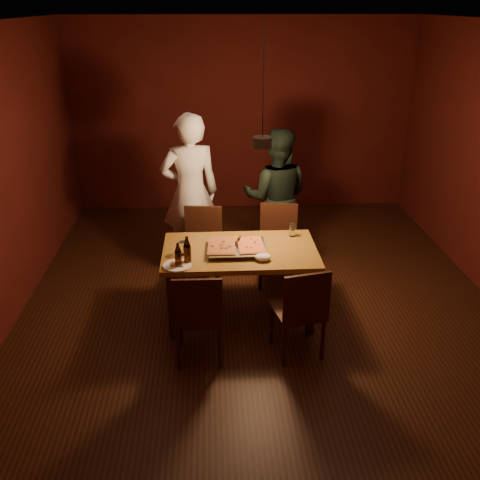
{
  "coord_description": "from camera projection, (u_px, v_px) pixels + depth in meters",
  "views": [
    {
      "loc": [
        -0.49,
        -4.93,
        2.96
      ],
      "look_at": [
        -0.22,
        -0.23,
        0.85
      ],
      "focal_mm": 40.0,
      "sensor_mm": 36.0,
      "label": 1
    }
  ],
  "objects": [
    {
      "name": "pendant_lamp",
      "position": [
        262.0,
        141.0,
        5.01
      ],
      "size": [
        0.18,
        0.18,
        1.1
      ],
      "color": "black",
      "rests_on": "ceiling"
    },
    {
      "name": "pizza_tray",
      "position": [
        237.0,
        249.0,
        5.16
      ],
      "size": [
        0.59,
        0.5,
        0.05
      ],
      "primitive_type": "cube",
      "rotation": [
        0.0,
        0.0,
        -0.09
      ],
      "color": "silver",
      "rests_on": "dining_table"
    },
    {
      "name": "spatula",
      "position": [
        237.0,
        244.0,
        5.17
      ],
      "size": [
        0.14,
        0.25,
        0.04
      ],
      "primitive_type": null,
      "rotation": [
        0.0,
        0.0,
        -0.21
      ],
      "color": "silver",
      "rests_on": "pizza_tray"
    },
    {
      "name": "beer_bottle_a",
      "position": [
        178.0,
        255.0,
        4.81
      ],
      "size": [
        0.06,
        0.06,
        0.24
      ],
      "color": "black",
      "rests_on": "dining_table"
    },
    {
      "name": "diner_white",
      "position": [
        190.0,
        193.0,
        6.2
      ],
      "size": [
        0.75,
        0.57,
        1.86
      ],
      "primitive_type": "imported",
      "rotation": [
        0.0,
        0.0,
        3.34
      ],
      "color": "white",
      "rests_on": "floor"
    },
    {
      "name": "room_shell",
      "position": [
        262.0,
        178.0,
        5.16
      ],
      "size": [
        6.0,
        6.0,
        6.0
      ],
      "color": "#3B1B10",
      "rests_on": "ground"
    },
    {
      "name": "water_glass_right",
      "position": [
        292.0,
        230.0,
        5.47
      ],
      "size": [
        0.07,
        0.07,
        0.13
      ],
      "primitive_type": "cylinder",
      "color": "silver",
      "rests_on": "dining_table"
    },
    {
      "name": "water_glass_left",
      "position": [
        183.0,
        248.0,
        5.08
      ],
      "size": [
        0.08,
        0.08,
        0.13
      ],
      "primitive_type": "cylinder",
      "color": "silver",
      "rests_on": "dining_table"
    },
    {
      "name": "beer_bottle_b",
      "position": [
        187.0,
        250.0,
        4.88
      ],
      "size": [
        0.07,
        0.07,
        0.27
      ],
      "color": "black",
      "rests_on": "dining_table"
    },
    {
      "name": "chair_near_left",
      "position": [
        198.0,
        310.0,
        4.58
      ],
      "size": [
        0.42,
        0.42,
        0.49
      ],
      "rotation": [
        0.0,
        0.0,
        -0.01
      ],
      "color": "#38190F",
      "rests_on": "floor"
    },
    {
      "name": "pizza_cheese",
      "position": [
        251.0,
        245.0,
        5.16
      ],
      "size": [
        0.27,
        0.41,
        0.02
      ],
      "primitive_type": "cube",
      "rotation": [
        0.0,
        0.0,
        0.05
      ],
      "color": "gold",
      "rests_on": "pizza_tray"
    },
    {
      "name": "diner_dark",
      "position": [
        276.0,
        197.0,
        6.35
      ],
      "size": [
        0.91,
        0.77,
        1.66
      ],
      "primitive_type": "imported",
      "rotation": [
        0.0,
        0.0,
        2.95
      ],
      "color": "black",
      "rests_on": "floor"
    },
    {
      "name": "dining_table",
      "position": [
        240.0,
        256.0,
        5.23
      ],
      "size": [
        1.5,
        0.9,
        0.75
      ],
      "color": "olive",
      "rests_on": "floor"
    },
    {
      "name": "chair_far_right",
      "position": [
        278.0,
        237.0,
        6.01
      ],
      "size": [
        0.48,
        0.48,
        0.49
      ],
      "rotation": [
        0.0,
        0.0,
        2.99
      ],
      "color": "#38190F",
      "rests_on": "floor"
    },
    {
      "name": "chair_far_left",
      "position": [
        202.0,
        240.0,
        5.94
      ],
      "size": [
        0.47,
        0.47,
        0.49
      ],
      "rotation": [
        0.0,
        0.0,
        3.01
      ],
      "color": "#38190F",
      "rests_on": "floor"
    },
    {
      "name": "chair_near_right",
      "position": [
        302.0,
        305.0,
        4.66
      ],
      "size": [
        0.5,
        0.5,
        0.49
      ],
      "rotation": [
        0.0,
        0.0,
        0.21
      ],
      "color": "#38190F",
      "rests_on": "floor"
    },
    {
      "name": "pizza_meat",
      "position": [
        222.0,
        245.0,
        5.15
      ],
      "size": [
        0.29,
        0.44,
        0.02
      ],
      "primitive_type": "cube",
      "rotation": [
        0.0,
        0.0,
        -0.04
      ],
      "color": "maroon",
      "rests_on": "pizza_tray"
    },
    {
      "name": "napkin",
      "position": [
        263.0,
        257.0,
        4.97
      ],
      "size": [
        0.16,
        0.12,
        0.07
      ],
      "primitive_type": "ellipsoid",
      "color": "white",
      "rests_on": "dining_table"
    },
    {
      "name": "plate_slice",
      "position": [
        177.0,
        265.0,
        4.87
      ],
      "size": [
        0.26,
        0.26,
        0.03
      ],
      "color": "white",
      "rests_on": "dining_table"
    }
  ]
}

